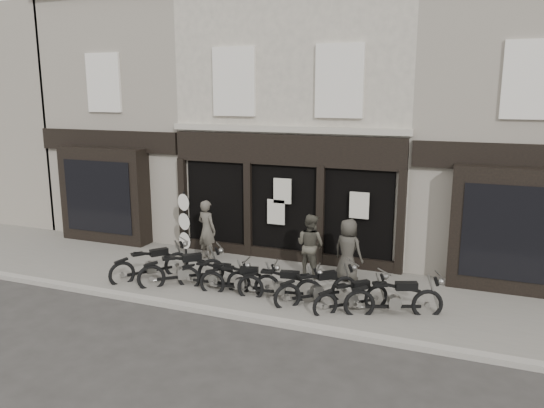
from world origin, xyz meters
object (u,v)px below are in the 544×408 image
at_px(motorcycle_7, 395,302).
at_px(motorcycle_0, 151,267).
at_px(man_centre, 310,245).
at_px(advert_sign_post, 185,227).
at_px(motorcycle_1, 183,272).
at_px(motorcycle_5, 317,291).
at_px(man_left, 207,230).
at_px(motorcycle_4, 280,288).
at_px(man_right, 348,250).
at_px(motorcycle_6, 352,299).
at_px(motorcycle_3, 241,283).
at_px(motorcycle_2, 214,278).

bearing_deg(motorcycle_7, motorcycle_0, 157.98).
relative_size(man_centre, advert_sign_post, 0.82).
relative_size(motorcycle_1, motorcycle_5, 1.07).
bearing_deg(man_left, motorcycle_4, 163.87).
distance_m(motorcycle_4, motorcycle_5, 0.91).
distance_m(motorcycle_4, advert_sign_post, 4.61).
xyz_separation_m(man_centre, man_right, (1.06, 0.01, -0.02)).
xyz_separation_m(motorcycle_1, motorcycle_4, (2.77, -0.01, -0.03)).
xyz_separation_m(motorcycle_1, motorcycle_6, (4.56, -0.01, -0.06)).
height_order(motorcycle_0, motorcycle_6, motorcycle_0).
bearing_deg(motorcycle_3, motorcycle_0, 165.32).
bearing_deg(motorcycle_7, man_centre, 123.57).
bearing_deg(motorcycle_4, motorcycle_1, 169.61).
relative_size(motorcycle_0, man_right, 1.15).
bearing_deg(motorcycle_6, motorcycle_7, -38.94).
relative_size(man_right, advert_sign_post, 0.79).
bearing_deg(motorcycle_1, motorcycle_0, 134.52).
xyz_separation_m(motorcycle_5, motorcycle_6, (0.88, -0.12, -0.04)).
bearing_deg(motorcycle_2, advert_sign_post, 129.05).
relative_size(motorcycle_2, advert_sign_post, 0.95).
relative_size(motorcycle_7, advert_sign_post, 1.01).
height_order(motorcycle_0, motorcycle_4, motorcycle_0).
relative_size(man_left, man_centre, 1.05).
xyz_separation_m(motorcycle_2, motorcycle_5, (2.75, 0.08, 0.03)).
relative_size(motorcycle_4, motorcycle_5, 1.19).
bearing_deg(motorcycle_6, motorcycle_0, 135.32).
relative_size(motorcycle_7, man_left, 1.18).
distance_m(motorcycle_4, man_left, 3.89).
xyz_separation_m(motorcycle_1, advert_sign_post, (-1.23, 2.19, 0.60)).
height_order(motorcycle_1, motorcycle_7, motorcycle_1).
relative_size(motorcycle_2, motorcycle_4, 0.96).
relative_size(motorcycle_4, advert_sign_post, 1.00).
bearing_deg(motorcycle_5, motorcycle_6, -48.84).
height_order(motorcycle_1, motorcycle_5, motorcycle_1).
bearing_deg(motorcycle_4, motorcycle_5, -2.54).
distance_m(motorcycle_5, man_centre, 1.99).
relative_size(motorcycle_0, motorcycle_4, 0.92).
bearing_deg(advert_sign_post, motorcycle_1, -41.12).
xyz_separation_m(motorcycle_5, motorcycle_7, (1.85, -0.04, 0.02)).
relative_size(motorcycle_1, motorcycle_7, 0.89).
relative_size(motorcycle_3, motorcycle_4, 0.97).
bearing_deg(motorcycle_4, man_left, 136.07).
xyz_separation_m(motorcycle_1, man_right, (3.99, 1.87, 0.53)).
relative_size(motorcycle_0, man_centre, 1.12).
bearing_deg(motorcycle_7, motorcycle_6, 162.87).
height_order(motorcycle_4, man_right, man_right).
bearing_deg(man_left, motorcycle_5, 171.46).
relative_size(motorcycle_1, motorcycle_2, 0.94).
distance_m(motorcycle_3, motorcycle_4, 1.07).
relative_size(motorcycle_1, motorcycle_4, 0.90).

